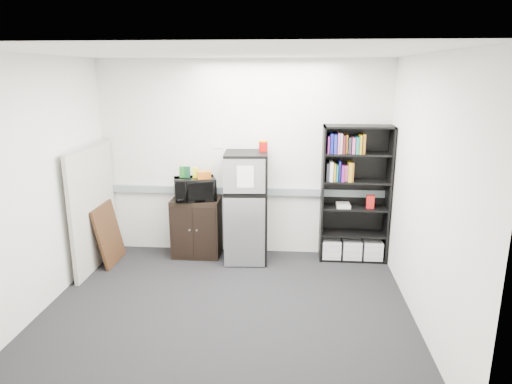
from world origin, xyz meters
TOP-DOWN VIEW (x-y plane):
  - floor at (0.00, 0.00)m, footprint 4.00×4.00m
  - wall_back at (0.00, 1.75)m, footprint 4.00×0.02m
  - wall_right at (2.00, 0.00)m, footprint 0.02×3.50m
  - wall_left at (-2.00, 0.00)m, footprint 0.02×3.50m
  - ceiling at (0.00, 0.00)m, footprint 4.00×3.50m
  - electrical_raceway at (0.00, 1.72)m, footprint 3.92×0.05m
  - wall_note at (-0.35, 1.74)m, footprint 0.14×0.00m
  - bookshelf at (1.53, 1.57)m, footprint 0.90×0.34m
  - cubicle_partition at (-1.90, 1.08)m, footprint 0.06×1.30m
  - cabinet at (-0.63, 1.50)m, footprint 0.66×0.44m
  - microwave at (-0.63, 1.48)m, footprint 0.63×0.52m
  - snack_box_a at (-0.81, 1.52)m, footprint 0.08×0.06m
  - snack_box_b at (-0.74, 1.52)m, footprint 0.07×0.05m
  - snack_box_c at (-0.63, 1.52)m, footprint 0.07×0.05m
  - snack_bag at (-0.50, 1.47)m, footprint 0.20×0.14m
  - refrigerator at (0.08, 1.42)m, footprint 0.60×0.63m
  - coffee_can at (0.29, 1.55)m, footprint 0.12×0.12m
  - framed_poster at (-1.77, 1.18)m, footprint 0.20×0.63m

SIDE VIEW (x-z plane):
  - floor at x=0.00m, z-range 0.00..0.00m
  - framed_poster at x=-1.77m, z-range 0.00..0.81m
  - cabinet at x=-0.63m, z-range 0.00..0.83m
  - refrigerator at x=0.08m, z-range 0.00..1.50m
  - cubicle_partition at x=-1.90m, z-range 0.00..1.62m
  - electrical_raceway at x=0.00m, z-range 0.85..0.95m
  - bookshelf at x=1.53m, z-range -0.01..1.84m
  - microwave at x=-0.63m, z-range 0.83..1.13m
  - snack_bag at x=-0.50m, z-range 1.13..1.23m
  - snack_box_c at x=-0.63m, z-range 1.13..1.27m
  - snack_box_a at x=-0.81m, z-range 1.13..1.28m
  - snack_box_b at x=-0.74m, z-range 1.13..1.28m
  - wall_back at x=0.00m, z-range 0.00..2.70m
  - wall_right at x=2.00m, z-range 0.00..2.70m
  - wall_left at x=-2.00m, z-range 0.00..2.70m
  - wall_note at x=-0.35m, z-range 1.50..1.60m
  - coffee_can at x=0.29m, z-range 1.50..1.67m
  - ceiling at x=0.00m, z-range 2.69..2.71m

